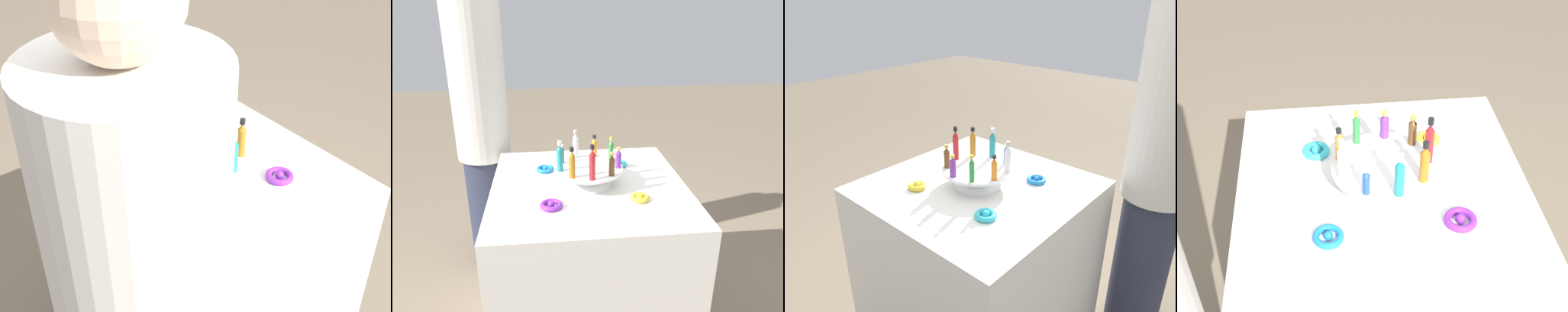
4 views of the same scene
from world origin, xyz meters
TOP-DOWN VIEW (x-y plane):
  - party_table at (0.00, 0.00)m, footprint 0.86×0.86m
  - display_stand at (0.00, 0.00)m, footprint 0.30×0.30m
  - bottle_green at (0.07, -0.11)m, footprint 0.02×0.02m
  - bottle_orange at (0.12, -0.04)m, footprint 0.02×0.02m
  - bottle_clear at (0.12, 0.05)m, footprint 0.03×0.03m
  - bottle_blue at (0.06, 0.11)m, footprint 0.02×0.02m
  - bottle_teal at (-0.03, 0.13)m, footprint 0.03×0.03m
  - bottle_amber at (-0.10, 0.08)m, footprint 0.03×0.03m
  - bottle_red at (-0.13, -0.00)m, footprint 0.03×0.03m
  - bottle_brown at (-0.10, -0.09)m, footprint 0.03×0.03m
  - bottle_purple at (-0.02, -0.13)m, footprint 0.03×0.03m
  - ribbon_bow_teal at (0.19, -0.17)m, footprint 0.08×0.08m
  - ribbon_bow_blue at (0.17, 0.19)m, footprint 0.08×0.08m
  - ribbon_bow_purple at (-0.19, 0.17)m, footprint 0.09×0.09m
  - ribbon_bow_gold at (-0.17, -0.19)m, footprint 0.08×0.08m
  - person_figure at (0.57, 0.54)m, footprint 0.30×0.30m

SIDE VIEW (x-z plane):
  - party_table at x=0.00m, z-range 0.00..0.80m
  - ribbon_bow_blue at x=0.17m, z-range 0.79..0.82m
  - ribbon_bow_purple at x=-0.19m, z-range 0.79..0.82m
  - ribbon_bow_teal at x=0.19m, z-range 0.79..0.82m
  - ribbon_bow_gold at x=-0.17m, z-range 0.79..0.82m
  - display_stand at x=0.00m, z-range 0.81..0.89m
  - person_figure at x=0.57m, z-range 0.01..1.75m
  - bottle_blue at x=0.06m, z-range 0.88..0.96m
  - bottle_purple at x=-0.02m, z-range 0.88..0.97m
  - bottle_brown at x=-0.10m, z-range 0.87..0.98m
  - bottle_orange at x=0.12m, z-range 0.87..0.98m
  - bottle_green at x=0.07m, z-range 0.87..0.99m
  - bottle_amber at x=-0.10m, z-range 0.87..1.01m
  - bottle_clear at x=0.12m, z-range 0.87..1.01m
  - bottle_teal at x=-0.03m, z-range 0.87..1.01m
  - bottle_red at x=-0.13m, z-range 0.87..1.02m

